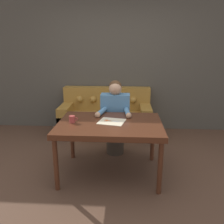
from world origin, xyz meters
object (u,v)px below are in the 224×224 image
at_px(dining_table, 110,128).
at_px(couch, 106,118).
at_px(mug, 72,119).
at_px(person, 115,118).
at_px(scissors, 109,121).

bearing_deg(dining_table, couch, 97.01).
bearing_deg(mug, person, 51.62).
relative_size(dining_table, person, 1.13).
relative_size(dining_table, scissors, 6.20).
bearing_deg(person, scissors, -94.94).
bearing_deg(scissors, dining_table, -78.82).
bearing_deg(couch, mug, -101.28).
bearing_deg(couch, dining_table, -82.99).
height_order(couch, person, person).
distance_m(dining_table, scissors, 0.09).
xyz_separation_m(scissors, mug, (-0.47, -0.09, 0.04)).
relative_size(dining_table, couch, 0.79).
distance_m(person, mug, 0.86).
distance_m(scissors, mug, 0.48).
xyz_separation_m(couch, person, (0.22, -0.86, 0.28)).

